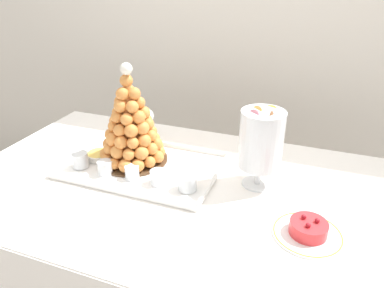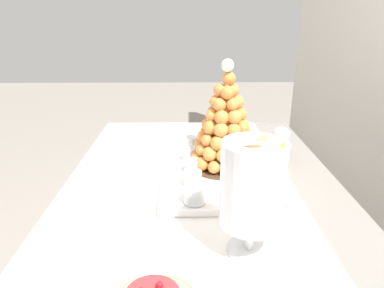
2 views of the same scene
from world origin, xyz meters
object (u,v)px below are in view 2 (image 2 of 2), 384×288
macaron_goblet (253,185)px  wine_glass (281,137)px  serving_tray (217,172)px  dessert_cup_centre (192,166)px  dessert_cup_right (195,195)px  dessert_cup_mid_left (190,155)px  croquembouche (226,127)px  dessert_cup_mid_right (193,179)px  creme_brulee_ramekin (213,148)px  dessert_cup_left (193,143)px

macaron_goblet → wine_glass: bearing=159.0°
serving_tray → macaron_goblet: bearing=5.2°
dessert_cup_centre → dessert_cup_right: 0.21m
wine_glass → dessert_cup_centre: bearing=-71.9°
serving_tray → dessert_cup_mid_left: dessert_cup_mid_left is taller
croquembouche → dessert_cup_mid_right: (0.16, -0.11, -0.12)m
dessert_cup_mid_right → creme_brulee_ramekin: (-0.29, 0.09, -0.01)m
dessert_cup_mid_right → creme_brulee_ramekin: bearing=163.7°
croquembouche → dessert_cup_right: 0.31m
creme_brulee_ramekin → wine_glass: size_ratio=0.72×
dessert_cup_left → dessert_cup_right: size_ratio=0.95×
dessert_cup_left → dessert_cup_mid_left: (0.11, -0.01, -0.00)m
serving_tray → dessert_cup_mid_right: 0.14m
serving_tray → creme_brulee_ramekin: creme_brulee_ramekin is taller
dessert_cup_right → wine_glass: 0.45m
croquembouche → dessert_cup_centre: size_ratio=7.56×
serving_tray → dessert_cup_left: 0.23m
dessert_cup_centre → dessert_cup_right: size_ratio=0.80×
croquembouche → creme_brulee_ramekin: (-0.14, -0.03, -0.13)m
dessert_cup_mid_right → serving_tray: bearing=140.8°
creme_brulee_ramekin → dessert_cup_mid_right: bearing=-16.3°
dessert_cup_mid_right → macaron_goblet: macaron_goblet is taller
creme_brulee_ramekin → macaron_goblet: bearing=3.6°
wine_glass → dessert_cup_mid_left: bearing=-89.7°
serving_tray → dessert_cup_left: (-0.21, -0.08, 0.03)m
dessert_cup_centre → macaron_goblet: bearing=16.7°
dessert_cup_left → dessert_cup_centre: (0.22, -0.01, -0.00)m
dessert_cup_left → creme_brulee_ramekin: 0.08m
dessert_cup_centre → creme_brulee_ramekin: bearing=156.0°
croquembouche → wine_glass: bearing=103.0°
dessert_cup_mid_left → dessert_cup_mid_right: bearing=2.0°
serving_tray → creme_brulee_ramekin: bearing=-179.9°
dessert_cup_mid_right → creme_brulee_ramekin: dessert_cup_mid_right is taller
dessert_cup_mid_right → croquembouche: bearing=144.0°
dessert_cup_right → macaron_goblet: (0.21, 0.12, 0.14)m
dessert_cup_right → dessert_cup_mid_left: bearing=-178.2°
dessert_cup_mid_left → wine_glass: size_ratio=0.40×
dessert_cup_centre → wine_glass: (-0.11, 0.32, 0.07)m
dessert_cup_mid_left → dessert_cup_left: bearing=173.7°
dessert_cup_mid_left → creme_brulee_ramekin: bearing=133.7°
dessert_cup_mid_right → dessert_cup_centre: bearing=-179.7°
macaron_goblet → creme_brulee_ramekin: bearing=-176.4°
dessert_cup_left → wine_glass: size_ratio=0.43×
serving_tray → macaron_goblet: size_ratio=1.96×
dessert_cup_left → dessert_cup_mid_right: dessert_cup_left is taller
wine_glass → dessert_cup_right: bearing=-45.9°
croquembouche → dessert_cup_left: 0.23m
croquembouche → dessert_cup_mid_left: bearing=-111.0°
dessert_cup_mid_left → dessert_cup_centre: bearing=3.6°
dessert_cup_left → dessert_cup_right: (0.42, -0.00, -0.00)m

